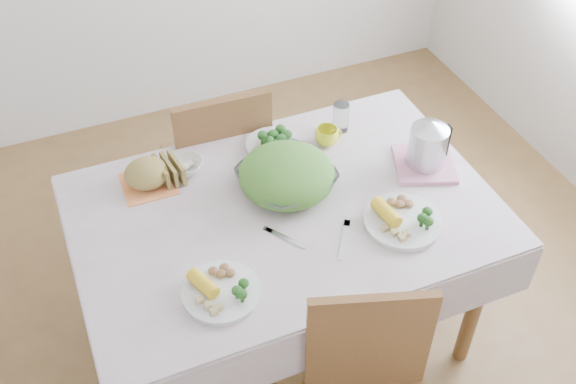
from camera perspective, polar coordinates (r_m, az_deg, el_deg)
name	(u,v)px	position (r m, az deg, el deg)	size (l,w,h in m)	color
floor	(286,332)	(3.01, -0.21, -11.80)	(3.60, 3.60, 0.00)	brown
dining_table	(285,278)	(2.71, -0.23, -7.25)	(1.40, 0.90, 0.75)	brown
tablecloth	(285,210)	(2.42, -0.25, -1.52)	(1.50, 1.00, 0.01)	beige
chair_far	(217,163)	(3.08, -6.06, 2.48)	(0.42, 0.42, 0.94)	brown
salad_bowl	(287,179)	(2.47, -0.11, 1.07)	(0.33, 0.33, 0.08)	white
dinner_plate_left	(221,292)	(2.16, -5.68, -8.44)	(0.25, 0.25, 0.02)	white
dinner_plate_right	(402,222)	(2.39, 9.67, -2.49)	(0.28, 0.28, 0.02)	white
broccoli_plate	(273,145)	(2.67, -1.26, 4.00)	(0.22, 0.22, 0.02)	beige
napkin	(149,184)	(2.57, -11.71, 0.70)	(0.19, 0.19, 0.00)	#FF934B
bread_loaf	(147,172)	(2.53, -11.89, 1.63)	(0.17, 0.16, 0.10)	olive
fruit_bowl	(184,166)	(2.59, -8.76, 2.19)	(0.14, 0.14, 0.04)	white
yellow_mug	(327,136)	(2.68, 3.30, 4.73)	(0.09, 0.09, 0.07)	yellow
glass_tumbler	(341,117)	(2.74, 4.49, 6.37)	(0.07, 0.07, 0.12)	white
pink_tray	(424,164)	(2.64, 11.45, 2.31)	(0.22, 0.22, 0.02)	pink
electric_kettle	(428,141)	(2.57, 11.80, 4.21)	(0.14, 0.14, 0.20)	#B2B5BA
fork_left	(286,238)	(2.32, -0.20, -3.91)	(0.02, 0.16, 0.00)	silver
fork_right	(344,240)	(2.32, 4.78, -4.05)	(0.02, 0.19, 0.00)	silver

